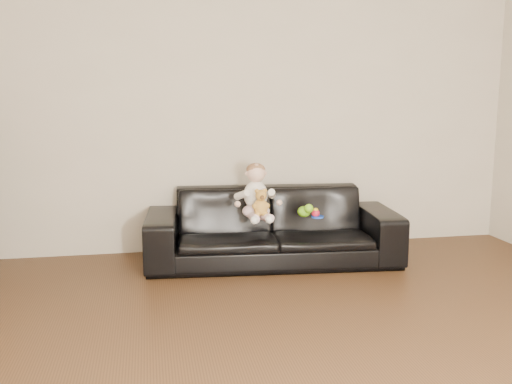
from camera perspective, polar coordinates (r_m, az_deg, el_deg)
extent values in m
plane|color=beige|center=(5.17, -0.93, 8.54)|extent=(5.00, 0.00, 5.00)
imported|color=black|center=(4.84, 1.61, -3.44)|extent=(2.16, 0.99, 0.61)
ellipsoid|color=silver|center=(4.67, 0.00, -1.92)|extent=(0.25, 0.22, 0.12)
ellipsoid|color=white|center=(4.66, -0.03, -0.29)|extent=(0.22, 0.18, 0.24)
sphere|color=beige|center=(4.62, 0.00, 1.93)|extent=(0.17, 0.17, 0.15)
ellipsoid|color=#8C603F|center=(4.63, -0.02, 2.24)|extent=(0.17, 0.17, 0.11)
cylinder|color=silver|center=(4.53, -0.24, -2.54)|extent=(0.09, 0.20, 0.07)
cylinder|color=silver|center=(4.55, 0.93, -2.50)|extent=(0.09, 0.20, 0.07)
sphere|color=white|center=(4.43, -0.12, -2.82)|extent=(0.07, 0.07, 0.06)
sphere|color=white|center=(4.45, 1.31, -2.76)|extent=(0.07, 0.07, 0.06)
cylinder|color=white|center=(4.59, -1.42, -0.28)|extent=(0.08, 0.17, 0.10)
cylinder|color=white|center=(4.63, 1.58, -0.18)|extent=(0.08, 0.17, 0.10)
ellipsoid|color=#BF8B36|center=(4.52, 0.47, -1.51)|extent=(0.12, 0.11, 0.13)
sphere|color=#BF8B36|center=(4.49, 0.51, -0.33)|extent=(0.09, 0.09, 0.09)
sphere|color=#BF8B36|center=(4.49, 0.09, 0.11)|extent=(0.04, 0.04, 0.03)
sphere|color=#BF8B36|center=(4.50, 0.89, 0.13)|extent=(0.04, 0.04, 0.03)
sphere|color=#593819|center=(4.45, 0.61, -0.54)|extent=(0.04, 0.04, 0.03)
ellipsoid|color=#6FC717|center=(4.75, 4.81, -1.97)|extent=(0.14, 0.16, 0.09)
sphere|color=red|center=(4.75, 5.99, -2.13)|extent=(0.09, 0.09, 0.07)
cylinder|color=blue|center=(4.74, 6.17, -2.47)|extent=(0.11, 0.11, 0.01)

